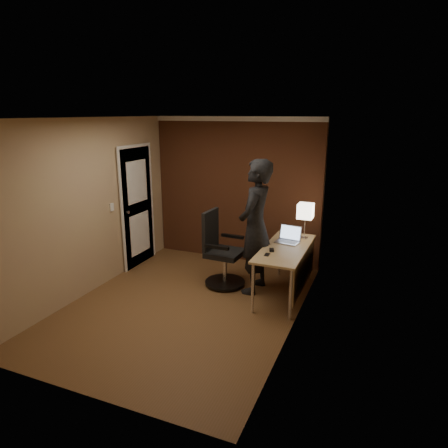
{
  "coord_description": "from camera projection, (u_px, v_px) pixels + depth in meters",
  "views": [
    {
      "loc": [
        2.4,
        -4.44,
        2.56
      ],
      "look_at": [
        0.35,
        0.55,
        1.05
      ],
      "focal_mm": 32.0,
      "sensor_mm": 36.0,
      "label": 1
    }
  ],
  "objects": [
    {
      "name": "laptop",
      "position": [
        289.0,
        237.0,
        5.85
      ],
      "size": [
        0.36,
        0.3,
        0.23
      ],
      "color": "silver",
      "rests_on": "desk"
    },
    {
      "name": "person",
      "position": [
        255.0,
        227.0,
        5.71
      ],
      "size": [
        0.5,
        0.73,
        1.95
      ],
      "primitive_type": "imported",
      "rotation": [
        0.0,
        0.0,
        -1.61
      ],
      "color": "black",
      "rests_on": "ground"
    },
    {
      "name": "desk",
      "position": [
        290.0,
        256.0,
        5.63
      ],
      "size": [
        0.6,
        1.5,
        0.73
      ],
      "color": "tan",
      "rests_on": "ground"
    },
    {
      "name": "office_chair",
      "position": [
        221.0,
        254.0,
        6.04
      ],
      "size": [
        0.61,
        0.64,
        1.13
      ],
      "color": "black",
      "rests_on": "ground"
    },
    {
      "name": "mouse",
      "position": [
        272.0,
        250.0,
        5.46
      ],
      "size": [
        0.09,
        0.11,
        0.03
      ],
      "primitive_type": "cube",
      "rotation": [
        0.0,
        0.0,
        0.34
      ],
      "color": "black",
      "rests_on": "desk"
    },
    {
      "name": "room",
      "position": [
        212.0,
        187.0,
        6.63
      ],
      "size": [
        4.0,
        4.0,
        4.0
      ],
      "color": "brown",
      "rests_on": "ground"
    },
    {
      "name": "desk_lamp",
      "position": [
        305.0,
        211.0,
        5.9
      ],
      "size": [
        0.22,
        0.22,
        0.54
      ],
      "color": "silver",
      "rests_on": "desk"
    },
    {
      "name": "phone",
      "position": [
        267.0,
        255.0,
        5.32
      ],
      "size": [
        0.07,
        0.12,
        0.01
      ],
      "primitive_type": "cube",
      "rotation": [
        0.0,
        0.0,
        0.05
      ],
      "color": "black",
      "rests_on": "desk"
    }
  ]
}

